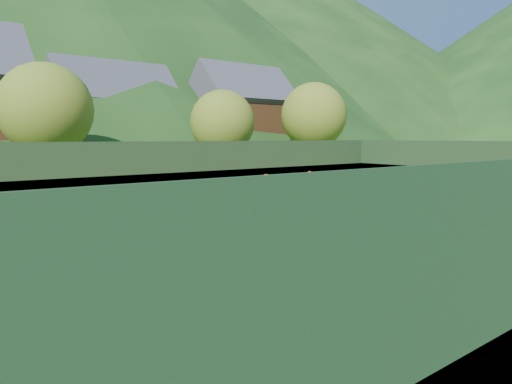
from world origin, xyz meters
TOP-DOWN VIEW (x-y plane):
  - ground at (0.00, 0.00)m, footprint 400.00×400.00m
  - clay_court at (0.00, 0.00)m, footprint 40.00×24.00m
  - mountain_far_right at (90.00, 150.00)m, footprint 260.00×260.00m
  - coach at (-4.42, -2.87)m, footprint 0.75×0.57m
  - student_a at (0.80, 1.68)m, footprint 0.81×0.64m
  - student_b at (4.77, 2.88)m, footprint 0.95×0.64m
  - student_c at (7.99, 1.28)m, footprint 0.72×0.49m
  - student_d at (8.98, 1.73)m, footprint 0.89×0.57m
  - tennis_ball_0 at (5.21, -5.83)m, footprint 0.07×0.07m
  - tennis_ball_1 at (-6.90, -1.38)m, footprint 0.07×0.07m
  - tennis_ball_2 at (2.63, -2.19)m, footprint 0.07×0.07m
  - tennis_ball_3 at (-5.19, -2.48)m, footprint 0.07×0.07m
  - tennis_ball_5 at (-9.03, -8.77)m, footprint 0.07×0.07m
  - tennis_ball_6 at (-5.72, -1.40)m, footprint 0.07×0.07m
  - tennis_ball_7 at (-0.65, -2.94)m, footprint 0.07×0.07m
  - tennis_ball_8 at (-4.72, -1.18)m, footprint 0.07×0.07m
  - tennis_ball_9 at (-4.94, -3.89)m, footprint 0.07×0.07m
  - tennis_ball_10 at (-5.16, -7.71)m, footprint 0.07×0.07m
  - tennis_ball_11 at (4.41, -4.61)m, footprint 0.07×0.07m
  - tennis_ball_12 at (-5.50, -7.30)m, footprint 0.07×0.07m
  - tennis_ball_13 at (1.13, -1.04)m, footprint 0.07×0.07m
  - tennis_ball_14 at (6.10, -3.12)m, footprint 0.07×0.07m
  - tennis_ball_15 at (1.48, -8.57)m, footprint 0.07×0.07m
  - tennis_ball_16 at (-6.94, -5.72)m, footprint 0.07×0.07m
  - tennis_ball_18 at (-8.07, -3.73)m, footprint 0.07×0.07m
  - court_lines at (0.00, 0.00)m, footprint 23.83×11.03m
  - tennis_net at (0.00, 0.00)m, footprint 0.10×12.07m
  - perimeter_fence at (0.00, 0.00)m, footprint 40.40×24.24m
  - ball_hopper at (-5.27, -3.39)m, footprint 0.57×0.57m
  - chalet_mid at (6.00, 34.00)m, footprint 12.65×8.82m
  - chalet_right at (20.00, 30.00)m, footprint 11.50×8.82m
  - tree_b at (-4.00, 20.00)m, footprint 6.40×6.40m
  - tree_c at (10.00, 19.00)m, footprint 5.60×5.60m
  - tree_d at (22.00, 20.00)m, footprint 6.80×6.80m

SIDE VIEW (x-z plane):
  - ground at x=0.00m, z-range 0.00..0.00m
  - clay_court at x=0.00m, z-range 0.00..0.02m
  - court_lines at x=0.00m, z-range 0.02..0.03m
  - tennis_ball_0 at x=5.21m, z-range 0.02..0.09m
  - tennis_ball_1 at x=-6.90m, z-range 0.02..0.09m
  - tennis_ball_2 at x=2.63m, z-range 0.02..0.09m
  - tennis_ball_3 at x=-5.19m, z-range 0.02..0.09m
  - tennis_ball_5 at x=-9.03m, z-range 0.02..0.09m
  - tennis_ball_6 at x=-5.72m, z-range 0.02..0.09m
  - tennis_ball_7 at x=-0.65m, z-range 0.02..0.09m
  - tennis_ball_8 at x=-4.72m, z-range 0.02..0.09m
  - tennis_ball_9 at x=-4.94m, z-range 0.02..0.09m
  - tennis_ball_10 at x=-5.16m, z-range 0.02..0.09m
  - tennis_ball_11 at x=4.41m, z-range 0.02..0.09m
  - tennis_ball_12 at x=-5.50m, z-range 0.02..0.09m
  - tennis_ball_13 at x=1.13m, z-range 0.02..0.09m
  - tennis_ball_14 at x=6.10m, z-range 0.02..0.09m
  - tennis_ball_15 at x=1.48m, z-range 0.02..0.09m
  - tennis_ball_16 at x=-6.94m, z-range 0.02..0.09m
  - tennis_ball_18 at x=-8.07m, z-range 0.02..0.09m
  - tennis_net at x=0.00m, z-range -0.03..1.07m
  - student_d at x=8.98m, z-range 0.02..1.32m
  - student_c at x=7.99m, z-range 0.02..1.45m
  - ball_hopper at x=-5.27m, z-range 0.27..1.27m
  - student_b at x=4.77m, z-range 0.02..1.52m
  - student_a at x=0.80m, z-range 0.02..1.62m
  - coach at x=-4.42m, z-range 0.02..1.87m
  - perimeter_fence at x=0.00m, z-range -0.23..2.77m
  - tree_c at x=10.00m, z-range 0.87..8.22m
  - chalet_mid at x=6.00m, z-range -0.74..10.72m
  - tree_b at x=-4.00m, z-range 0.99..9.39m
  - chalet_right at x=20.00m, z-range -0.70..11.21m
  - tree_d at x=22.00m, z-range 1.06..9.98m
  - mountain_far_right at x=90.00m, z-range 0.00..95.00m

